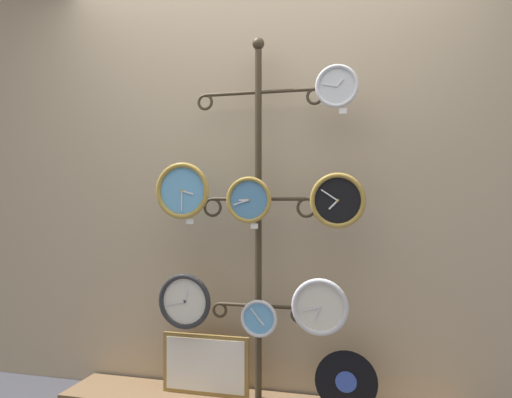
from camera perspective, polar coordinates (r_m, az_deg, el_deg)
shop_wall at (r=2.91m, az=1.06°, el=4.78°), size 4.40×0.04×2.80m
display_stand at (r=2.78m, az=0.27°, el=-9.17°), size 0.72×0.37×2.05m
clock_top_right at (r=2.66m, az=9.23°, el=12.61°), size 0.22×0.04×0.22m
clock_middle_left at (r=2.78m, az=-8.40°, el=0.93°), size 0.31×0.04×0.31m
clock_middle_center at (r=2.67m, az=-0.81°, el=-0.10°), size 0.25×0.04×0.25m
clock_middle_right at (r=2.58m, az=9.32°, el=-0.17°), size 0.29×0.04×0.29m
clock_bottom_left at (r=2.84m, az=-8.14°, el=-11.50°), size 0.31×0.04×0.31m
clock_bottom_center at (r=2.71m, az=0.36°, el=-13.48°), size 0.20×0.04×0.20m
clock_bottom_right at (r=2.62m, az=7.32°, el=-12.13°), size 0.29×0.04×0.29m
vinyl_record at (r=2.75m, az=10.26°, el=-19.87°), size 0.32×0.01×0.32m
picture_frame at (r=2.95m, az=-5.80°, el=-18.34°), size 0.50×0.02×0.34m
price_tag_upper at (r=2.63m, az=9.90°, el=9.91°), size 0.04×0.00×0.03m
price_tag_mid at (r=2.77m, az=-7.59°, el=-2.56°), size 0.04×0.00×0.03m
price_tag_lower at (r=2.66m, az=-0.10°, el=-3.12°), size 0.04×0.00×0.03m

